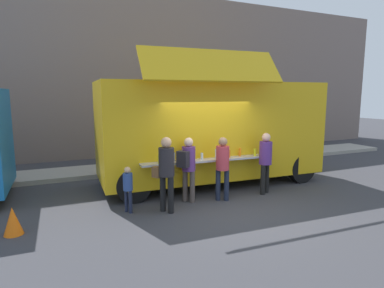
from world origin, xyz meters
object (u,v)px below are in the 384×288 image
traffic_cone_orange (13,221)px  customer_front_ordering (223,163)px  customer_rear_waiting (166,168)px  child_near_queue (128,185)px  food_truck_main (211,129)px  customer_extra_browsing (265,158)px  trash_bin (266,147)px  customer_mid_with_backpack (188,163)px

traffic_cone_orange → customer_front_ordering: size_ratio=0.34×
traffic_cone_orange → customer_rear_waiting: size_ratio=0.32×
traffic_cone_orange → child_near_queue: 2.35m
traffic_cone_orange → child_near_queue: child_near_queue is taller
traffic_cone_orange → child_near_queue: bearing=7.1°
food_truck_main → customer_extra_browsing: size_ratio=4.00×
food_truck_main → customer_extra_browsing: bearing=-60.7°
trash_bin → customer_mid_with_backpack: (-5.16, -3.75, 0.49)m
traffic_cone_orange → trash_bin: trash_bin is taller
trash_bin → customer_front_ordering: 5.88m
traffic_cone_orange → child_near_queue: size_ratio=0.51×
traffic_cone_orange → customer_rear_waiting: (3.12, -0.03, 0.76)m
food_truck_main → customer_front_ordering: 1.87m
customer_front_ordering → customer_rear_waiting: customer_rear_waiting is taller
food_truck_main → traffic_cone_orange: food_truck_main is taller
customer_front_ordering → customer_mid_with_backpack: bearing=106.1°
customer_extra_browsing → customer_front_ordering: bearing=64.8°
food_truck_main → customer_front_ordering: food_truck_main is taller
food_truck_main → child_near_queue: 3.46m
customer_front_ordering → customer_mid_with_backpack: customer_mid_with_backpack is taller
traffic_cone_orange → trash_bin: size_ratio=0.54×
child_near_queue → customer_mid_with_backpack: bearing=-24.0°
trash_bin → child_near_queue: bearing=-150.0°
traffic_cone_orange → customer_front_ordering: customer_front_ordering is taller
trash_bin → customer_extra_browsing: bearing=-126.9°
customer_front_ordering → customer_rear_waiting: 1.60m
trash_bin → customer_front_ordering: (-4.30, -3.98, 0.47)m
traffic_cone_orange → customer_rear_waiting: 3.21m
food_truck_main → customer_extra_browsing: 1.93m
traffic_cone_orange → customer_rear_waiting: customer_rear_waiting is taller
customer_front_ordering → customer_mid_with_backpack: 0.89m
customer_rear_waiting → child_near_queue: (-0.81, 0.32, -0.39)m
food_truck_main → trash_bin: (3.78, 2.32, -1.15)m
customer_rear_waiting → child_near_queue: bearing=126.1°
customer_extra_browsing → child_near_queue: size_ratio=1.56×
customer_rear_waiting → customer_extra_browsing: bearing=-27.4°
food_truck_main → customer_rear_waiting: food_truck_main is taller
food_truck_main → customer_front_ordering: (-0.53, -1.66, -0.68)m
customer_rear_waiting → customer_extra_browsing: 2.94m
customer_extra_browsing → child_near_queue: 3.76m
customer_rear_waiting → traffic_cone_orange: bearing=147.2°
customer_mid_with_backpack → child_near_queue: customer_mid_with_backpack is taller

